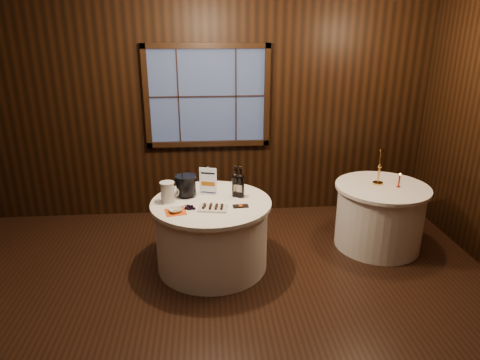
{
  "coord_description": "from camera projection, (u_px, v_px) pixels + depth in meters",
  "views": [
    {
      "loc": [
        -0.04,
        -3.19,
        2.53
      ],
      "look_at": [
        0.3,
        0.9,
        1.04
      ],
      "focal_mm": 32.0,
      "sensor_mm": 36.0,
      "label": 1
    }
  ],
  "objects": [
    {
      "name": "side_table",
      "position": [
        379.0,
        216.0,
        5.09
      ],
      "size": [
        1.08,
        1.08,
        0.77
      ],
      "color": "white",
      "rests_on": "ground"
    },
    {
      "name": "chocolate_plate",
      "position": [
        213.0,
        207.0,
        4.33
      ],
      "size": [
        0.33,
        0.25,
        0.04
      ],
      "rotation": [
        0.0,
        0.0,
        -0.19
      ],
      "color": "white",
      "rests_on": "main_table"
    },
    {
      "name": "chocolate_box",
      "position": [
        241.0,
        206.0,
        4.39
      ],
      "size": [
        0.16,
        0.09,
        0.01
      ],
      "primitive_type": "cube",
      "rotation": [
        0.0,
        0.0,
        0.07
      ],
      "color": "black",
      "rests_on": "main_table"
    },
    {
      "name": "port_bottle_left",
      "position": [
        236.0,
        183.0,
        4.62
      ],
      "size": [
        0.08,
        0.09,
        0.34
      ],
      "rotation": [
        0.0,
        0.0,
        0.11
      ],
      "color": "black",
      "rests_on": "main_table"
    },
    {
      "name": "ground",
      "position": [
        215.0,
        323.0,
        3.85
      ],
      "size": [
        6.0,
        6.0,
        0.0
      ],
      "primitive_type": "plane",
      "color": "black",
      "rests_on": "ground"
    },
    {
      "name": "back_wall",
      "position": [
        207.0,
        104.0,
        5.65
      ],
      "size": [
        6.0,
        0.1,
        3.0
      ],
      "color": "black",
      "rests_on": "ground"
    },
    {
      "name": "orange_napkin",
      "position": [
        175.0,
        212.0,
        4.27
      ],
      "size": [
        0.24,
        0.24,
        0.0
      ],
      "primitive_type": "cube",
      "rotation": [
        0.0,
        0.0,
        0.21
      ],
      "color": "#E05412",
      "rests_on": "main_table"
    },
    {
      "name": "grape_bunch",
      "position": [
        190.0,
        207.0,
        4.34
      ],
      "size": [
        0.19,
        0.11,
        0.04
      ],
      "rotation": [
        0.0,
        0.0,
        -0.35
      ],
      "color": "black",
      "rests_on": "main_table"
    },
    {
      "name": "brass_candlestick",
      "position": [
        379.0,
        171.0,
        4.97
      ],
      "size": [
        0.12,
        0.12,
        0.43
      ],
      "color": "#C58A3D",
      "rests_on": "side_table"
    },
    {
      "name": "port_bottle_right",
      "position": [
        240.0,
        184.0,
        4.59
      ],
      "size": [
        0.08,
        0.1,
        0.35
      ],
      "rotation": [
        0.0,
        0.0,
        -0.39
      ],
      "color": "black",
      "rests_on": "main_table"
    },
    {
      "name": "cracker_bowl",
      "position": [
        175.0,
        210.0,
        4.26
      ],
      "size": [
        0.18,
        0.18,
        0.03
      ],
      "primitive_type": "imported",
      "rotation": [
        0.0,
        0.0,
        0.38
      ],
      "color": "white",
      "rests_on": "orange_napkin"
    },
    {
      "name": "red_candle",
      "position": [
        399.0,
        182.0,
        4.89
      ],
      "size": [
        0.05,
        0.05,
        0.17
      ],
      "color": "#C58A3D",
      "rests_on": "side_table"
    },
    {
      "name": "main_table",
      "position": [
        212.0,
        234.0,
        4.65
      ],
      "size": [
        1.28,
        1.28,
        0.77
      ],
      "color": "white",
      "rests_on": "ground"
    },
    {
      "name": "sign_stand",
      "position": [
        208.0,
        185.0,
        4.7
      ],
      "size": [
        0.19,
        0.14,
        0.31
      ],
      "rotation": [
        0.0,
        0.0,
        -0.29
      ],
      "color": "silver",
      "rests_on": "main_table"
    },
    {
      "name": "glass_pitcher",
      "position": [
        168.0,
        192.0,
        4.48
      ],
      "size": [
        0.2,
        0.15,
        0.22
      ],
      "rotation": [
        0.0,
        0.0,
        -0.23
      ],
      "color": "silver",
      "rests_on": "main_table"
    },
    {
      "name": "ice_bucket",
      "position": [
        186.0,
        185.0,
        4.63
      ],
      "size": [
        0.23,
        0.23,
        0.23
      ],
      "color": "black",
      "rests_on": "main_table"
    }
  ]
}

